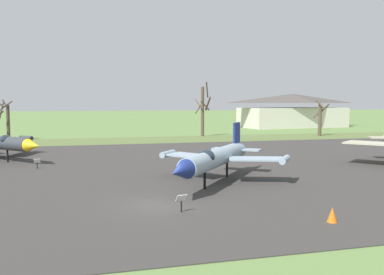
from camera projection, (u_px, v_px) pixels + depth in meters
name	position (u px, v px, depth m)	size (l,w,h in m)	color
ground_plane	(161.00, 206.00, 24.06)	(600.00, 600.00, 0.00)	#607F42
asphalt_apron	(132.00, 169.00, 37.12)	(86.90, 45.24, 0.05)	#383533
grass_verge_strip	(109.00, 141.00, 64.67)	(146.90, 12.00, 0.06)	#586A38
info_placard_rear_center	(37.00, 163.00, 37.26)	(0.56, 0.30, 0.92)	black
jet_fighter_rear_left	(215.00, 158.00, 30.27)	(10.52, 12.20, 4.22)	#8EA3B2
info_placard_rear_left	(181.00, 201.00, 22.37)	(0.61, 0.38, 1.00)	black
bare_tree_right_of_center	(7.00, 120.00, 65.79)	(2.38, 2.78, 6.36)	#42382D
bare_tree_far_right	(203.00, 109.00, 73.65)	(2.61, 2.54, 9.51)	brown
bare_tree_backdrop_extra	(320.00, 118.00, 74.42)	(2.38, 2.34, 6.51)	brown
visitor_building	(292.00, 111.00, 102.23)	(26.87, 14.23, 8.08)	beige
traffic_cone	(332.00, 215.00, 20.52)	(0.54, 0.54, 0.78)	orange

